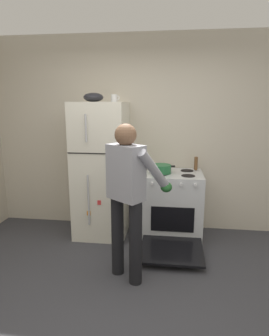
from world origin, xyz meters
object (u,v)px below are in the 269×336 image
refrigerator (101,170)px  stove_range (172,206)px  red_pot (161,169)px  person_cook (129,189)px  mixing_bowl (93,97)px  pepper_mill (196,163)px  coffee_mug (114,98)px

refrigerator → stove_range: 1.07m
refrigerator → red_pot: bearing=-3.5°
stove_range → person_cook: bearing=-114.3°
refrigerator → mixing_bowl: 0.96m
refrigerator → mixing_bowl: (-0.08, 0.00, 0.96)m
refrigerator → person_cook: (0.52, -1.00, 0.05)m
person_cook → mixing_bowl: bearing=120.9°
pepper_mill → person_cook: bearing=-121.8°
person_cook → red_pot: (0.29, 0.95, -0.00)m
stove_range → person_cook: size_ratio=0.76×
person_cook → coffee_mug: coffee_mug is taller
stove_range → red_pot: size_ratio=3.41×
stove_range → mixing_bowl: (-1.05, 0.02, 1.42)m
stove_range → refrigerator: bearing=179.0°
red_pot → stove_range: bearing=11.4°
red_pot → mixing_bowl: 1.27m
person_cook → mixing_bowl: (-0.60, 1.00, 0.90)m
refrigerator → pepper_mill: (1.27, 0.20, 0.09)m
red_pot → pepper_mill: bearing=28.5°
person_cook → coffee_mug: bearing=107.8°
person_cook → pepper_mill: (0.75, 1.20, 0.03)m
mixing_bowl → stove_range: bearing=-1.0°
red_pot → pepper_mill: (0.46, 0.25, 0.03)m
pepper_mill → red_pot: bearing=-151.5°
coffee_mug → pepper_mill: size_ratio=0.63×
red_pot → mixing_bowl: size_ratio=1.39×
refrigerator → person_cook: size_ratio=1.13×
refrigerator → pepper_mill: size_ratio=10.20×
stove_range → pepper_mill: size_ratio=6.86×
coffee_mug → stove_range: bearing=-4.9°
pepper_mill → mixing_bowl: (-1.35, -0.20, 0.87)m
person_cook → red_pot: 1.00m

